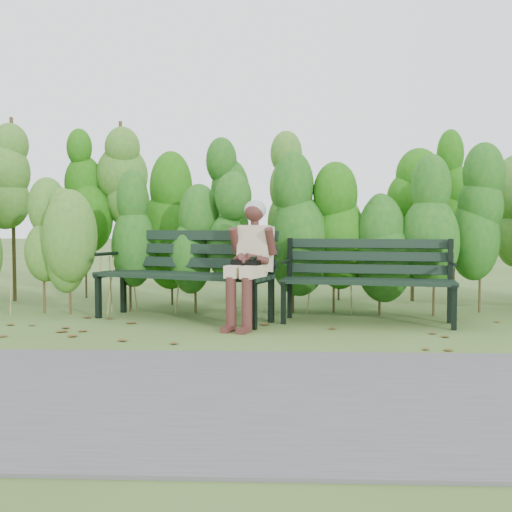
{
  "coord_description": "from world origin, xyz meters",
  "views": [
    {
      "loc": [
        0.25,
        -5.9,
        1.08
      ],
      "look_at": [
        0.0,
        0.35,
        0.75
      ],
      "focal_mm": 42.0,
      "sensor_mm": 36.0,
      "label": 1
    }
  ],
  "objects": [
    {
      "name": "bench_left",
      "position": [
        -0.81,
        0.87,
        0.6
      ],
      "size": [
        2.14,
        1.33,
        1.02
      ],
      "color": "black",
      "rests_on": "ground"
    },
    {
      "name": "footpath",
      "position": [
        0.0,
        -2.2,
        0.01
      ],
      "size": [
        60.0,
        2.5,
        0.01
      ],
      "primitive_type": "cube",
      "color": "#474749",
      "rests_on": "ground"
    },
    {
      "name": "hedge_band",
      "position": [
        0.0,
        1.86,
        1.26
      ],
      "size": [
        11.04,
        1.67,
        2.42
      ],
      "color": "#47381E",
      "rests_on": "ground"
    },
    {
      "name": "bench_right",
      "position": [
        1.22,
        0.72,
        0.54
      ],
      "size": [
        1.92,
        0.91,
        0.93
      ],
      "color": "black",
      "rests_on": "ground"
    },
    {
      "name": "leaf_litter",
      "position": [
        0.38,
        0.04,
        0.0
      ],
      "size": [
        5.71,
        2.25,
        0.01
      ],
      "color": "brown",
      "rests_on": "ground"
    },
    {
      "name": "seated_woman",
      "position": [
        -0.06,
        0.37,
        0.77
      ],
      "size": [
        0.58,
        0.79,
        1.34
      ],
      "color": "beige",
      "rests_on": "ground"
    },
    {
      "name": "ground",
      "position": [
        0.0,
        0.0,
        0.0
      ],
      "size": [
        80.0,
        80.0,
        0.0
      ],
      "primitive_type": "plane",
      "color": "#425921"
    }
  ]
}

